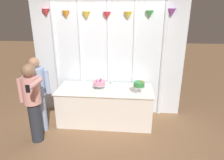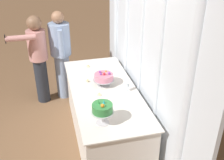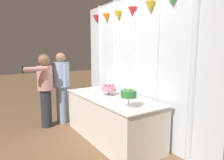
{
  "view_description": "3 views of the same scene",
  "coord_description": "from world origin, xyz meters",
  "px_view_note": "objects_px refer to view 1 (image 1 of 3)",
  "views": [
    {
      "loc": [
        0.5,
        -3.7,
        2.3
      ],
      "look_at": [
        0.14,
        0.19,
        0.94
      ],
      "focal_mm": 31.44,
      "sensor_mm": 36.0,
      "label": 1
    },
    {
      "loc": [
        3.03,
        -0.55,
        2.58
      ],
      "look_at": [
        -0.07,
        0.23,
        0.86
      ],
      "focal_mm": 43.87,
      "sensor_mm": 36.0,
      "label": 2
    },
    {
      "loc": [
        2.75,
        -1.7,
        1.53
      ],
      "look_at": [
        -0.07,
        0.16,
        1.04
      ],
      "focal_mm": 31.11,
      "sensor_mm": 36.0,
      "label": 3
    }
  ],
  "objects_px": {
    "tealight_near_right": "(111,90)",
    "guest_girl_blue_dress": "(32,100)",
    "wine_glass": "(112,81)",
    "cake_display_nearleft": "(99,83)",
    "tealight_far_left": "(71,89)",
    "tealight_near_left": "(91,91)",
    "guest_man_pink_jacket": "(38,92)",
    "cake_display_nearright": "(139,85)",
    "cake_table": "(105,105)"
  },
  "relations": [
    {
      "from": "cake_table",
      "to": "wine_glass",
      "type": "relative_size",
      "value": 15.89
    },
    {
      "from": "wine_glass",
      "to": "tealight_far_left",
      "type": "bearing_deg",
      "value": -156.5
    },
    {
      "from": "tealight_near_left",
      "to": "tealight_near_right",
      "type": "distance_m",
      "value": 0.4
    },
    {
      "from": "tealight_near_left",
      "to": "tealight_near_right",
      "type": "xyz_separation_m",
      "value": [
        0.39,
        0.08,
        -0.0
      ]
    },
    {
      "from": "tealight_near_right",
      "to": "guest_man_pink_jacket",
      "type": "xyz_separation_m",
      "value": [
        -1.39,
        -0.36,
        0.05
      ]
    },
    {
      "from": "wine_glass",
      "to": "cake_display_nearleft",
      "type": "bearing_deg",
      "value": -133.72
    },
    {
      "from": "wine_glass",
      "to": "tealight_near_right",
      "type": "bearing_deg",
      "value": -87.48
    },
    {
      "from": "tealight_far_left",
      "to": "tealight_near_left",
      "type": "relative_size",
      "value": 0.98
    },
    {
      "from": "cake_table",
      "to": "tealight_far_left",
      "type": "xyz_separation_m",
      "value": [
        -0.72,
        -0.08,
        0.39
      ]
    },
    {
      "from": "tealight_near_left",
      "to": "tealight_near_right",
      "type": "relative_size",
      "value": 0.92
    },
    {
      "from": "tealight_near_left",
      "to": "guest_girl_blue_dress",
      "type": "height_order",
      "value": "guest_girl_blue_dress"
    },
    {
      "from": "cake_display_nearleft",
      "to": "tealight_near_left",
      "type": "height_order",
      "value": "cake_display_nearleft"
    },
    {
      "from": "cake_table",
      "to": "wine_glass",
      "type": "xyz_separation_m",
      "value": [
        0.11,
        0.28,
        0.47
      ]
    },
    {
      "from": "cake_display_nearright",
      "to": "tealight_near_left",
      "type": "xyz_separation_m",
      "value": [
        -0.96,
        -0.0,
        -0.17
      ]
    },
    {
      "from": "cake_display_nearleft",
      "to": "cake_display_nearright",
      "type": "distance_m",
      "value": 0.85
    },
    {
      "from": "tealight_near_right",
      "to": "guest_girl_blue_dress",
      "type": "relative_size",
      "value": 0.03
    },
    {
      "from": "cake_table",
      "to": "tealight_far_left",
      "type": "bearing_deg",
      "value": -173.31
    },
    {
      "from": "cake_display_nearleft",
      "to": "guest_girl_blue_dress",
      "type": "bearing_deg",
      "value": -141.42
    },
    {
      "from": "cake_table",
      "to": "tealight_near_right",
      "type": "relative_size",
      "value": 39.12
    },
    {
      "from": "cake_display_nearleft",
      "to": "tealight_far_left",
      "type": "relative_size",
      "value": 6.19
    },
    {
      "from": "cake_display_nearright",
      "to": "tealight_near_right",
      "type": "bearing_deg",
      "value": 171.96
    },
    {
      "from": "cake_display_nearleft",
      "to": "guest_man_pink_jacket",
      "type": "xyz_separation_m",
      "value": [
        -1.14,
        -0.48,
        -0.05
      ]
    },
    {
      "from": "cake_display_nearright",
      "to": "tealight_far_left",
      "type": "bearing_deg",
      "value": 176.55
    },
    {
      "from": "tealight_near_left",
      "to": "cake_display_nearleft",
      "type": "bearing_deg",
      "value": 55.95
    },
    {
      "from": "tealight_far_left",
      "to": "tealight_near_right",
      "type": "xyz_separation_m",
      "value": [
        0.85,
        -0.01,
        -0.0
      ]
    },
    {
      "from": "tealight_near_right",
      "to": "guest_man_pink_jacket",
      "type": "height_order",
      "value": "guest_man_pink_jacket"
    },
    {
      "from": "wine_glass",
      "to": "guest_girl_blue_dress",
      "type": "bearing_deg",
      "value": -139.86
    },
    {
      "from": "tealight_near_right",
      "to": "guest_man_pink_jacket",
      "type": "relative_size",
      "value": 0.03
    },
    {
      "from": "cake_display_nearright",
      "to": "tealight_far_left",
      "type": "height_order",
      "value": "cake_display_nearright"
    },
    {
      "from": "cake_table",
      "to": "tealight_far_left",
      "type": "height_order",
      "value": "tealight_far_left"
    },
    {
      "from": "cake_display_nearleft",
      "to": "tealight_near_left",
      "type": "xyz_separation_m",
      "value": [
        -0.13,
        -0.2,
        -0.1
      ]
    },
    {
      "from": "tealight_near_right",
      "to": "wine_glass",
      "type": "bearing_deg",
      "value": 92.52
    },
    {
      "from": "tealight_near_right",
      "to": "tealight_far_left",
      "type": "bearing_deg",
      "value": 179.64
    },
    {
      "from": "cake_display_nearleft",
      "to": "guest_girl_blue_dress",
      "type": "height_order",
      "value": "guest_girl_blue_dress"
    },
    {
      "from": "cake_display_nearleft",
      "to": "tealight_far_left",
      "type": "bearing_deg",
      "value": -169.21
    },
    {
      "from": "cake_table",
      "to": "tealight_near_right",
      "type": "distance_m",
      "value": 0.42
    },
    {
      "from": "tealight_far_left",
      "to": "tealight_near_right",
      "type": "height_order",
      "value": "tealight_far_left"
    },
    {
      "from": "cake_table",
      "to": "cake_display_nearright",
      "type": "xyz_separation_m",
      "value": [
        0.7,
        -0.17,
        0.56
      ]
    },
    {
      "from": "tealight_near_left",
      "to": "tealight_near_right",
      "type": "bearing_deg",
      "value": 11.7
    },
    {
      "from": "cake_display_nearleft",
      "to": "tealight_near_right",
      "type": "xyz_separation_m",
      "value": [
        0.25,
        -0.12,
        -0.1
      ]
    },
    {
      "from": "tealight_far_left",
      "to": "cake_display_nearright",
      "type": "bearing_deg",
      "value": -3.45
    },
    {
      "from": "guest_man_pink_jacket",
      "to": "cake_display_nearright",
      "type": "bearing_deg",
      "value": 8.06
    },
    {
      "from": "cake_display_nearright",
      "to": "guest_girl_blue_dress",
      "type": "bearing_deg",
      "value": -161.02
    },
    {
      "from": "tealight_near_left",
      "to": "guest_man_pink_jacket",
      "type": "height_order",
      "value": "guest_man_pink_jacket"
    },
    {
      "from": "tealight_far_left",
      "to": "tealight_near_left",
      "type": "distance_m",
      "value": 0.47
    },
    {
      "from": "tealight_near_right",
      "to": "guest_girl_blue_dress",
      "type": "bearing_deg",
      "value": -151.03
    },
    {
      "from": "wine_glass",
      "to": "guest_man_pink_jacket",
      "type": "relative_size",
      "value": 0.08
    },
    {
      "from": "guest_girl_blue_dress",
      "to": "tealight_near_right",
      "type": "bearing_deg",
      "value": 28.97
    },
    {
      "from": "tealight_far_left",
      "to": "guest_girl_blue_dress",
      "type": "relative_size",
      "value": 0.03
    },
    {
      "from": "guest_girl_blue_dress",
      "to": "tealight_near_left",
      "type": "bearing_deg",
      "value": 34.95
    }
  ]
}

